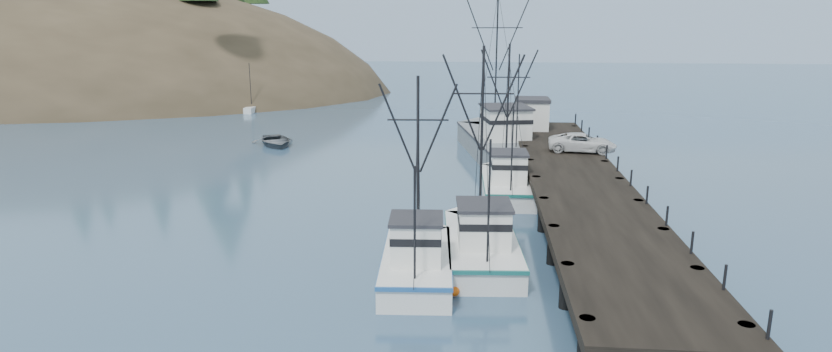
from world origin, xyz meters
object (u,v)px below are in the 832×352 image
at_px(work_vessel, 498,140).
at_px(pier_shed, 532,113).
at_px(trawler_near, 481,242).
at_px(motorboat, 276,145).
at_px(pier, 577,182).
at_px(trawler_mid, 417,259).
at_px(trawler_far, 506,183).
at_px(pickup_truck, 582,143).

xyz_separation_m(work_vessel, pier_shed, (2.99, 1.72, 2.19)).
xyz_separation_m(trawler_near, motorboat, (-19.28, 27.75, -0.82)).
relative_size(pier, trawler_near, 4.04).
relative_size(trawler_near, trawler_mid, 1.13).
xyz_separation_m(work_vessel, motorboat, (-20.93, 2.00, -1.23)).
bearing_deg(work_vessel, trawler_mid, -99.29).
distance_m(trawler_far, pier_shed, 15.74).
bearing_deg(motorboat, work_vessel, -32.35).
distance_m(trawler_near, trawler_mid, 3.97).
bearing_deg(trawler_near, motorboat, 124.78).
distance_m(work_vessel, pickup_truck, 10.20).
distance_m(trawler_near, motorboat, 33.80).
bearing_deg(motorboat, pier, -62.62).
xyz_separation_m(trawler_far, motorboat, (-21.07, 15.54, -0.82)).
height_order(trawler_mid, work_vessel, work_vessel).
relative_size(work_vessel, pickup_truck, 3.49).
bearing_deg(pickup_truck, trawler_mid, 159.41).
bearing_deg(pickup_truck, trawler_far, 139.94).
distance_m(work_vessel, motorboat, 21.06).
height_order(pickup_truck, motorboat, pickup_truck).
distance_m(trawler_mid, motorboat, 34.46).
bearing_deg(trawler_mid, motorboat, 118.21).
relative_size(pier_shed, pickup_truck, 0.64).
relative_size(trawler_near, pier_shed, 3.41).
bearing_deg(pier_shed, trawler_mid, -104.23).
bearing_deg(pier_shed, trawler_near, -99.58).
distance_m(trawler_near, trawler_far, 12.34).
bearing_deg(pier_shed, trawler_far, -100.56).
bearing_deg(pickup_truck, pier, 176.70).
xyz_separation_m(trawler_near, trawler_far, (1.79, 12.21, 0.00)).
bearing_deg(trawler_far, pier_shed, 79.44).
height_order(trawler_near, pier_shed, trawler_near).
bearing_deg(trawler_far, pier, -32.26).
bearing_deg(pickup_truck, motorboat, 76.49).
distance_m(pier, motorboat, 31.35).
relative_size(trawler_near, trawler_far, 1.04).
distance_m(trawler_far, work_vessel, 13.55).
height_order(trawler_near, trawler_far, trawler_near).
distance_m(trawler_near, pier_shed, 27.98).
xyz_separation_m(trawler_mid, work_vessel, (4.64, 28.36, 0.41)).
xyz_separation_m(pier, pier_shed, (-1.50, 18.00, 1.73)).
distance_m(pier, trawler_far, 5.21).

